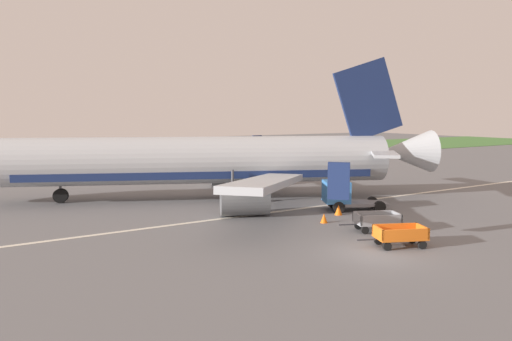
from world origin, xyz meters
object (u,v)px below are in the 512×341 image
object	(u,v)px
baggage_cart_second_in_row	(377,221)
baggage_cart_nearest	(400,235)
airplane	(212,161)
traffic_cone_mid_apron	(350,200)
service_truck_beside_carts	(343,195)
traffic_cone_near_plane	(324,218)
traffic_cone_by_carts	(338,210)

from	to	relation	value
baggage_cart_second_in_row	baggage_cart_nearest	bearing A→B (deg)	-115.70
baggage_cart_nearest	airplane	bearing A→B (deg)	96.50
baggage_cart_nearest	traffic_cone_mid_apron	size ratio (longest dim) A/B	5.20
baggage_cart_nearest	traffic_cone_mid_apron	distance (m)	11.78
service_truck_beside_carts	traffic_cone_near_plane	bearing A→B (deg)	-147.36
airplane	traffic_cone_near_plane	xyz separation A→B (m)	(2.20, -11.21, -2.76)
baggage_cart_second_in_row	traffic_cone_near_plane	size ratio (longest dim) A/B	6.00
baggage_cart_nearest	baggage_cart_second_in_row	world-z (taller)	same
airplane	traffic_cone_mid_apron	size ratio (longest dim) A/B	52.33
airplane	traffic_cone_mid_apron	bearing A→B (deg)	-42.71
airplane	baggage_cart_nearest	distance (m)	17.79
traffic_cone_near_plane	traffic_cone_by_carts	size ratio (longest dim) A/B	0.87
traffic_cone_near_plane	traffic_cone_by_carts	bearing A→B (deg)	29.42
traffic_cone_near_plane	traffic_cone_mid_apron	world-z (taller)	traffic_cone_mid_apron
baggage_cart_second_in_row	service_truck_beside_carts	distance (m)	6.11
airplane	traffic_cone_by_carts	bearing A→B (deg)	-65.18
airplane	baggage_cart_second_in_row	bearing A→B (deg)	-76.57
airplane	baggage_cart_second_in_row	distance (m)	15.08
traffic_cone_by_carts	service_truck_beside_carts	bearing A→B (deg)	38.02
airplane	traffic_cone_near_plane	distance (m)	11.75
airplane	traffic_cone_by_carts	xyz separation A→B (m)	(4.57, -9.88, -2.71)
traffic_cone_mid_apron	traffic_cone_by_carts	size ratio (longest dim) A/B	1.01
airplane	baggage_cart_nearest	xyz separation A→B (m)	(2.00, -17.50, -2.45)
traffic_cone_near_plane	traffic_cone_mid_apron	xyz separation A→B (m)	(5.74, 3.88, 0.05)
service_truck_beside_carts	traffic_cone_by_carts	world-z (taller)	service_truck_beside_carts
service_truck_beside_carts	traffic_cone_by_carts	xyz separation A→B (m)	(-1.28, -1.00, -0.76)
traffic_cone_near_plane	traffic_cone_mid_apron	distance (m)	6.93
airplane	service_truck_beside_carts	xyz separation A→B (m)	(5.85, -8.88, -1.95)
service_truck_beside_carts	traffic_cone_mid_apron	xyz separation A→B (m)	(2.09, 1.54, -0.76)
airplane	baggage_cart_nearest	bearing A→B (deg)	-83.50
baggage_cart_second_in_row	service_truck_beside_carts	world-z (taller)	service_truck_beside_carts
baggage_cart_nearest	baggage_cart_second_in_row	bearing A→B (deg)	64.30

